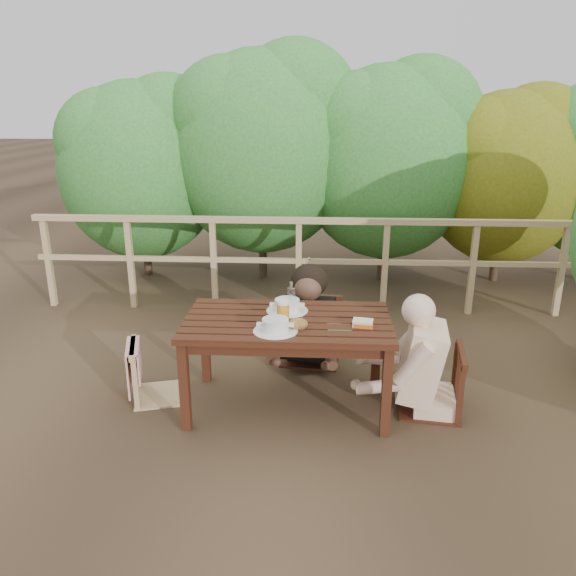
# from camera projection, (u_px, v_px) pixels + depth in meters

# --- Properties ---
(ground) EXTENTS (60.00, 60.00, 0.00)m
(ground) POSITION_uv_depth(u_px,v_px,m) (288.00, 405.00, 4.16)
(ground) COLOR #4D3825
(ground) RESTS_ON ground
(table) EXTENTS (1.45, 0.82, 0.67)m
(table) POSITION_uv_depth(u_px,v_px,m) (288.00, 364.00, 4.05)
(table) COLOR #32160C
(table) RESTS_ON ground
(chair_left) EXTENTS (0.51, 0.51, 0.83)m
(chair_left) POSITION_uv_depth(u_px,v_px,m) (157.00, 346.00, 4.17)
(chair_left) COLOR tan
(chair_left) RESTS_ON ground
(chair_far) EXTENTS (0.54, 0.54, 0.98)m
(chair_far) POSITION_uv_depth(u_px,v_px,m) (311.00, 306.00, 4.76)
(chair_far) COLOR #32160C
(chair_far) RESTS_ON ground
(chair_right) EXTENTS (0.50, 0.50, 0.90)m
(chair_right) POSITION_uv_depth(u_px,v_px,m) (434.00, 353.00, 3.97)
(chair_right) COLOR #32160C
(chair_right) RESTS_ON ground
(woman) EXTENTS (0.62, 0.73, 1.37)m
(woman) POSITION_uv_depth(u_px,v_px,m) (312.00, 284.00, 4.72)
(woman) COLOR black
(woman) RESTS_ON ground
(diner_right) EXTENTS (0.78, 0.67, 1.44)m
(diner_right) POSITION_uv_depth(u_px,v_px,m) (441.00, 317.00, 3.89)
(diner_right) COLOR beige
(diner_right) RESTS_ON ground
(railing) EXTENTS (5.60, 0.10, 1.01)m
(railing) POSITION_uv_depth(u_px,v_px,m) (299.00, 265.00, 5.89)
(railing) COLOR tan
(railing) RESTS_ON ground
(hedge_row) EXTENTS (6.60, 1.60, 3.80)m
(hedge_row) POSITION_uv_depth(u_px,v_px,m) (338.00, 123.00, 6.57)
(hedge_row) COLOR #316F2C
(hedge_row) RESTS_ON ground
(soup_near) EXTENTS (0.30, 0.30, 0.10)m
(soup_near) POSITION_uv_depth(u_px,v_px,m) (275.00, 326.00, 3.73)
(soup_near) COLOR silver
(soup_near) RESTS_ON table
(soup_far) EXTENTS (0.30, 0.30, 0.10)m
(soup_far) POSITION_uv_depth(u_px,v_px,m) (287.00, 306.00, 4.09)
(soup_far) COLOR silver
(soup_far) RESTS_ON table
(bread_roll) EXTENTS (0.14, 0.10, 0.08)m
(bread_roll) POSITION_uv_depth(u_px,v_px,m) (298.00, 324.00, 3.79)
(bread_roll) COLOR #AE823A
(bread_roll) RESTS_ON table
(beer_glass) EXTENTS (0.09, 0.09, 0.17)m
(beer_glass) POSITION_uv_depth(u_px,v_px,m) (283.00, 312.00, 3.87)
(beer_glass) COLOR orange
(beer_glass) RESTS_ON table
(bottle) EXTENTS (0.05, 0.05, 0.23)m
(bottle) POSITION_uv_depth(u_px,v_px,m) (291.00, 297.00, 4.08)
(bottle) COLOR silver
(bottle) RESTS_ON table
(tumbler) EXTENTS (0.06, 0.06, 0.07)m
(tumbler) POSITION_uv_depth(u_px,v_px,m) (302.00, 326.00, 3.76)
(tumbler) COLOR silver
(tumbler) RESTS_ON table
(butter_tub) EXTENTS (0.15, 0.12, 0.06)m
(butter_tub) POSITION_uv_depth(u_px,v_px,m) (363.00, 324.00, 3.81)
(butter_tub) COLOR silver
(butter_tub) RESTS_ON table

